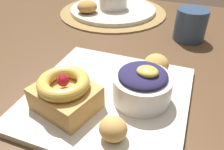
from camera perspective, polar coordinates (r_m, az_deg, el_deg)
name	(u,v)px	position (r m, az deg, el deg)	size (l,w,h in m)	color
dining_table	(133,97)	(0.56, 5.39, -5.61)	(1.32, 0.98, 0.73)	brown
woven_placemat	(113,12)	(0.81, 0.26, 15.56)	(0.36, 0.36, 0.01)	#997A47
front_plate	(108,97)	(0.41, -1.00, -5.43)	(0.27, 0.27, 0.01)	silver
cake_slice	(65,93)	(0.37, -11.68, -4.51)	(0.11, 0.10, 0.06)	tan
berry_ramekin	(142,85)	(0.38, 7.57, -2.53)	(0.10, 0.10, 0.07)	white
fritter_front	(156,65)	(0.45, 11.01, 2.56)	(0.05, 0.05, 0.04)	tan
fritter_middle	(113,129)	(0.32, 0.29, -13.36)	(0.04, 0.04, 0.04)	tan
back_plate	(113,9)	(0.80, 0.26, 16.13)	(0.29, 0.29, 0.01)	silver
back_pastry	(87,7)	(0.76, -6.23, 16.63)	(0.06, 0.06, 0.04)	#B77F3D
coffee_mug	(191,25)	(0.64, 19.08, 11.84)	(0.08, 0.08, 0.08)	#334766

